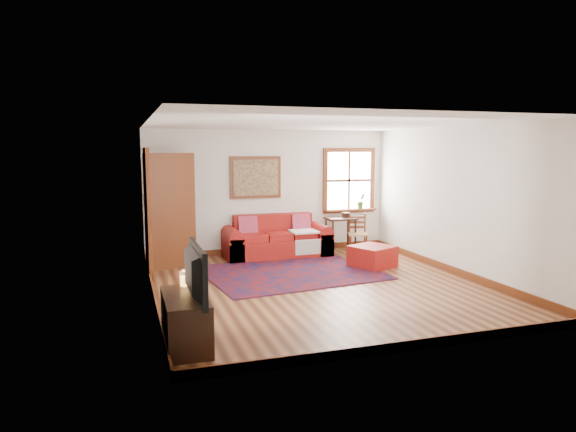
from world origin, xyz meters
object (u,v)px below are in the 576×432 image
object	(u,v)px
red_leather_sofa	(277,243)
side_table	(341,224)
red_ottoman	(372,256)
ladder_back_chair	(358,232)
media_cabinet	(186,321)

from	to	relation	value
red_leather_sofa	side_table	bearing A→B (deg)	-1.20
red_ottoman	ladder_back_chair	world-z (taller)	ladder_back_chair
red_leather_sofa	ladder_back_chair	size ratio (longest dim) A/B	2.57
red_leather_sofa	ladder_back_chair	xyz separation A→B (m)	(1.64, -0.26, 0.16)
media_cabinet	ladder_back_chair	bearing A→B (deg)	45.05
red_leather_sofa	media_cabinet	size ratio (longest dim) A/B	2.07
ladder_back_chair	side_table	bearing A→B (deg)	139.24
red_leather_sofa	red_ottoman	xyz separation A→B (m)	(1.38, -1.44, -0.08)
red_leather_sofa	media_cabinet	world-z (taller)	red_leather_sofa
red_ottoman	side_table	distance (m)	1.46
ladder_back_chair	red_leather_sofa	bearing A→B (deg)	170.88
red_leather_sofa	side_table	world-z (taller)	red_leather_sofa
side_table	red_ottoman	bearing A→B (deg)	-89.67
side_table	media_cabinet	xyz separation A→B (m)	(-3.65, -4.17, -0.32)
side_table	media_cabinet	world-z (taller)	side_table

